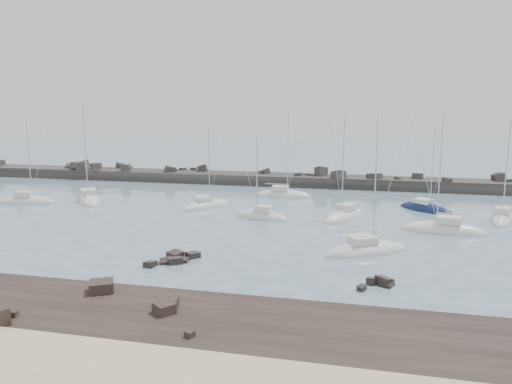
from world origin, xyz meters
TOP-DOWN VIEW (x-y plane):
  - ground at (0.00, 0.00)m, footprint 400.00×400.00m
  - rock_shelf at (-0.19, -21.99)m, footprint 140.00×12.00m
  - rock_cluster_near at (-4.09, -8.61)m, footprint 4.05×4.73m
  - rock_cluster_far at (14.31, -10.67)m, footprint 3.02×3.27m
  - breakwater at (-7.65, 38.00)m, footprint 115.00×7.05m
  - sailboat_0 at (-35.46, 12.20)m, footprint 8.50×4.20m
  - sailboat_1 at (-27.83, 15.87)m, footprint 8.46×9.98m
  - sailboat_3 at (-9.20, 15.36)m, footprint 6.53×7.88m
  - sailboat_4 at (-0.20, 25.98)m, footprint 8.95×2.95m
  - sailboat_5 at (-0.15, 10.27)m, footprint 7.67×3.99m
  - sailboat_6 at (10.08, 12.65)m, footprint 6.33×9.00m
  - sailboat_7 at (12.98, -1.93)m, footprint 9.02×7.15m
  - sailboat_8 at (20.49, 20.04)m, footprint 7.79×7.25m
  - sailboat_9 at (21.29, 8.11)m, footprint 9.42×3.79m
  - sailboat_10 at (29.03, 15.65)m, footprint 4.77×8.64m

SIDE VIEW (x-z plane):
  - rock_cluster_near at x=-4.09m, z-range -0.70..0.70m
  - ground at x=0.00m, z-range 0.00..0.00m
  - rock_shelf at x=-0.19m, z-range -0.90..0.93m
  - rock_cluster_far at x=14.31m, z-range -0.64..0.76m
  - sailboat_3 at x=-9.20m, z-range -6.13..6.39m
  - sailboat_8 at x=20.49m, z-range -6.30..6.57m
  - sailboat_7 at x=12.98m, z-range -6.90..7.18m
  - sailboat_4 at x=-0.20m, z-range -6.88..7.16m
  - sailboat_5 at x=-0.15m, z-range -5.76..6.05m
  - sailboat_0 at x=-35.46m, z-range -6.36..6.66m
  - sailboat_1 at x=-27.83m, z-range -7.80..8.09m
  - sailboat_10 at x=29.03m, z-range -6.47..6.78m
  - sailboat_9 at x=21.29m, z-range -7.14..7.45m
  - sailboat_6 at x=10.08m, z-range -6.81..7.12m
  - breakwater at x=-7.65m, z-range -2.33..2.91m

